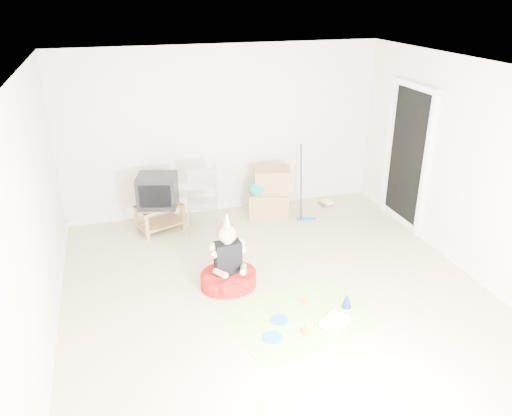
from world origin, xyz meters
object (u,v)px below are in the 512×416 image
object	(u,v)px
crt_tv	(157,191)
seated_woman	(228,271)
folding_chair	(203,203)
birthday_cake	(335,322)
tv_stand	(160,215)
cardboard_boxes	(269,193)

from	to	relation	value
crt_tv	seated_woman	world-z (taller)	seated_woman
folding_chair	seated_woman	distance (m)	1.54
seated_woman	birthday_cake	bearing A→B (deg)	-49.73
birthday_cake	crt_tv	bearing A→B (deg)	118.25
seated_woman	tv_stand	bearing A→B (deg)	109.19
tv_stand	birthday_cake	xyz separation A→B (m)	(1.53, -2.86, -0.20)
tv_stand	seated_woman	bearing A→B (deg)	-70.81
tv_stand	crt_tv	xyz separation A→B (m)	(-0.00, 0.00, 0.40)
tv_stand	cardboard_boxes	world-z (taller)	cardboard_boxes
crt_tv	birthday_cake	xyz separation A→B (m)	(1.53, -2.86, -0.60)
tv_stand	crt_tv	world-z (taller)	crt_tv
tv_stand	cardboard_boxes	xyz separation A→B (m)	(1.73, 0.06, 0.13)
cardboard_boxes	birthday_cake	distance (m)	2.94
cardboard_boxes	birthday_cake	bearing A→B (deg)	-93.86
seated_woman	birthday_cake	distance (m)	1.43
folding_chair	tv_stand	bearing A→B (deg)	157.37
crt_tv	folding_chair	world-z (taller)	folding_chair
folding_chair	seated_woman	bearing A→B (deg)	-89.60
folding_chair	cardboard_boxes	bearing A→B (deg)	15.38
seated_woman	cardboard_boxes	bearing A→B (deg)	58.66
tv_stand	seated_woman	distance (m)	1.88
birthday_cake	tv_stand	bearing A→B (deg)	118.25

